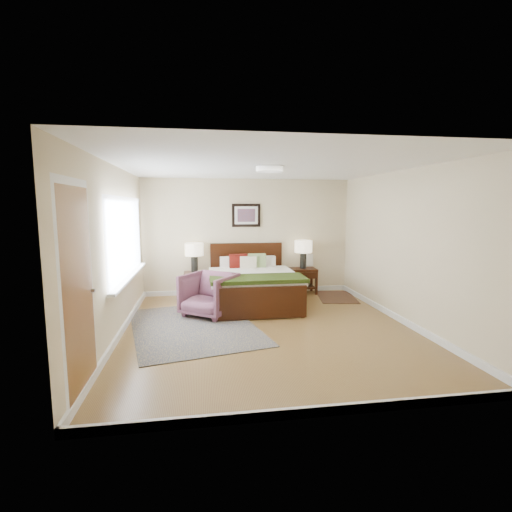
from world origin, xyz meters
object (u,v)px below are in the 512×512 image
nightstand_right (303,278)px  lamp_right (303,249)px  armchair (209,294)px  nightstand_left (195,278)px  lamp_left (194,252)px  rug_persian (193,326)px  bed (253,279)px

nightstand_right → lamp_right: size_ratio=0.92×
lamp_right → armchair: (-2.10, -1.40, -0.62)m
nightstand_right → lamp_right: bearing=90.0°
nightstand_left → nightstand_right: bearing=0.1°
lamp_left → nightstand_right: bearing=-0.3°
lamp_left → rug_persian: (-0.01, -1.98, -0.97)m
bed → lamp_left: size_ratio=3.35×
lamp_right → rug_persian: lamp_right is taller
armchair → rug_persian: 0.74m
nightstand_left → rug_persian: bearing=-90.3°
nightstand_right → lamp_left: (-2.36, 0.01, 0.62)m
lamp_left → armchair: bearing=-79.4°
lamp_right → rug_persian: (-2.37, -1.98, -0.99)m
bed → rug_persian: size_ratio=0.78×
nightstand_right → rug_persian: nightstand_right is taller
bed → armchair: 1.07m
nightstand_left → armchair: 1.40m
bed → lamp_left: lamp_left is taller
lamp_left → rug_persian: size_ratio=0.23×
nightstand_right → rug_persian: size_ratio=0.22×
bed → nightstand_left: (-1.12, 0.76, -0.09)m
bed → armchair: (-0.86, -0.62, -0.13)m
rug_persian → nightstand_left: bearing=77.3°
bed → nightstand_left: bearing=146.1°
bed → nightstand_right: size_ratio=3.62×
lamp_left → rug_persian: lamp_left is taller
rug_persian → armchair: bearing=52.6°
armchair → lamp_left: bearing=136.2°
armchair → bed: bearing=71.4°
nightstand_left → lamp_right: bearing=0.5°
bed → lamp_right: (1.23, 0.77, 0.49)m
lamp_left → armchair: lamp_left is taller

